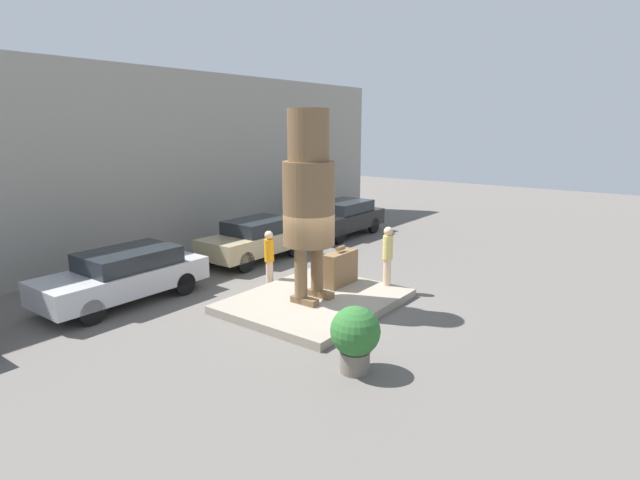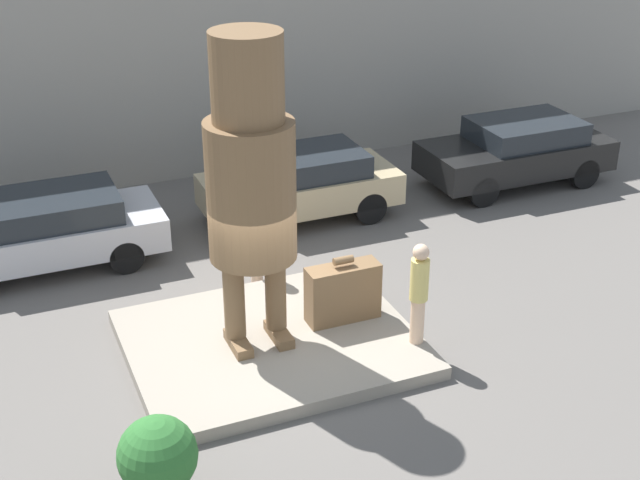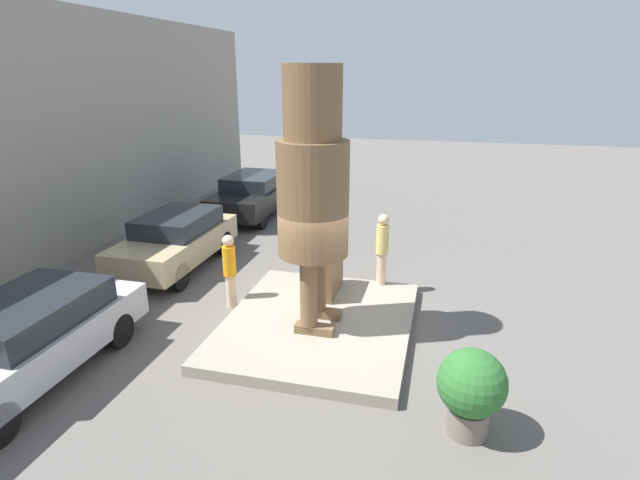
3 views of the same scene
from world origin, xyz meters
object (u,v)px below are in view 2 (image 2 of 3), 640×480
object	(u,v)px
parked_car_silver	(44,229)
worker_hivis	(256,239)
giant_suitcase	(343,292)
tourist	(419,290)
statue_figure	(250,171)
parked_car_black	(518,150)
parked_car_tan	(302,183)
planter_pot	(158,461)

from	to	relation	value
parked_car_silver	worker_hivis	xyz separation A→B (m)	(3.38, -2.18, 0.15)
giant_suitcase	parked_car_silver	size ratio (longest dim) A/B	0.27
giant_suitcase	tourist	world-z (taller)	tourist
statue_figure	tourist	distance (m)	3.16
parked_car_black	parked_car_tan	bearing A→B (deg)	-1.10
giant_suitcase	tourist	size ratio (longest dim) A/B	0.71
statue_figure	parked_car_silver	world-z (taller)	statue_figure
planter_pot	worker_hivis	world-z (taller)	worker_hivis
tourist	parked_car_black	world-z (taller)	tourist
tourist	parked_car_black	size ratio (longest dim) A/B	0.40
planter_pot	parked_car_black	bearing A→B (deg)	35.91
giant_suitcase	parked_car_tan	world-z (taller)	parked_car_tan
statue_figure	giant_suitcase	xyz separation A→B (m)	(1.51, 0.06, -2.36)
statue_figure	parked_car_tan	distance (m)	5.59
parked_car_tan	planter_pot	distance (m)	8.73
statue_figure	planter_pot	distance (m)	4.32
giant_suitcase	tourist	bearing A→B (deg)	-54.08
giant_suitcase	parked_car_tan	xyz separation A→B (m)	(1.03, 4.36, 0.08)
parked_car_silver	planter_pot	world-z (taller)	parked_car_silver
tourist	planter_pot	xyz separation A→B (m)	(-4.53, -1.87, -0.39)
statue_figure	parked_car_black	world-z (taller)	statue_figure
parked_car_silver	giant_suitcase	bearing A→B (deg)	134.81
statue_figure	parked_car_silver	bearing A→B (deg)	121.96
parked_car_silver	planter_pot	bearing A→B (deg)	93.41
tourist	worker_hivis	size ratio (longest dim) A/B	1.02
parked_car_tan	planter_pot	world-z (taller)	parked_car_tan
worker_hivis	parked_car_black	bearing A→B (deg)	17.75
parked_car_silver	planter_pot	distance (m)	7.16
statue_figure	parked_car_tan	xyz separation A→B (m)	(2.54, 4.42, -2.28)
parked_car_black	tourist	bearing A→B (deg)	44.51
statue_figure	parked_car_silver	xyz separation A→B (m)	(-2.66, 4.26, -2.30)
tourist	planter_pot	bearing A→B (deg)	-157.55
tourist	parked_car_tan	xyz separation A→B (m)	(0.24, 5.44, -0.36)
planter_pot	parked_car_silver	bearing A→B (deg)	93.41
tourist	worker_hivis	world-z (taller)	tourist
planter_pot	worker_hivis	distance (m)	5.78
giant_suitcase	tourist	xyz separation A→B (m)	(0.78, -1.08, 0.44)
statue_figure	tourist	size ratio (longest dim) A/B	2.87
parked_car_silver	planter_pot	size ratio (longest dim) A/B	3.33
parked_car_black	planter_pot	bearing A→B (deg)	35.91
tourist	worker_hivis	xyz separation A→B (m)	(-1.57, 3.10, -0.23)
parked_car_silver	parked_car_tan	bearing A→B (deg)	-178.22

